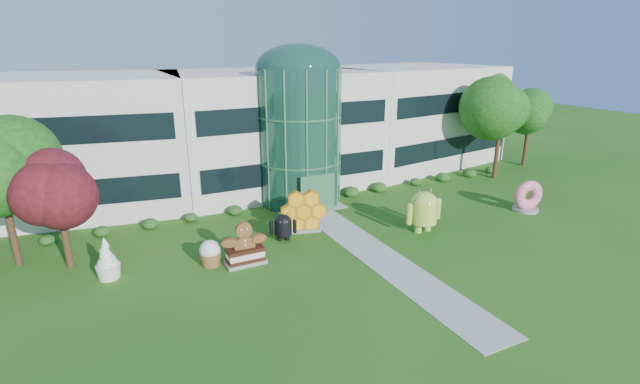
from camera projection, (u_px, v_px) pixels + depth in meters
name	position (u px, v px, depth m)	size (l,w,h in m)	color
ground	(390.00, 265.00, 25.04)	(140.00, 140.00, 0.00)	#215114
building	(270.00, 128.00, 38.95)	(46.00, 15.00, 9.30)	beige
atrium	(299.00, 137.00, 33.76)	(6.00, 6.00, 9.80)	#194738
walkway	(371.00, 250.00, 26.74)	(2.40, 20.00, 0.04)	#9E9E93
tree_red	(61.00, 214.00, 23.94)	(4.00, 4.00, 6.00)	#3F0C14
trees_backdrop	(294.00, 144.00, 34.83)	(52.00, 8.00, 8.40)	#113F0F
android_green	(424.00, 208.00, 29.06)	(2.72, 1.81, 3.08)	#AED544
android_black	(283.00, 225.00, 27.91)	(1.70, 1.14, 1.94)	black
donut	(527.00, 195.00, 32.82)	(2.21, 1.06, 2.30)	#FF6196
gingerbread	(244.00, 243.00, 24.75)	(2.69, 1.03, 2.48)	brown
ice_cream_sandwich	(245.00, 256.00, 25.03)	(2.16, 1.08, 0.96)	black
honeycomb	(303.00, 213.00, 29.26)	(3.08, 1.10, 2.42)	#FFA719
froyo	(107.00, 258.00, 23.32)	(1.28, 1.28, 2.20)	white
cupcake	(210.00, 253.00, 24.80)	(1.20, 1.20, 1.44)	white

